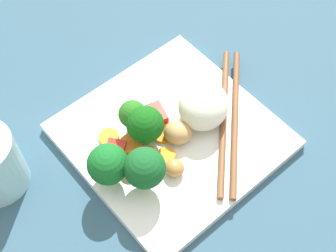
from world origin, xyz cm
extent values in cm
cube|color=#305266|center=(0.00, 0.00, -1.00)|extent=(110.00, 110.00, 2.00)
cube|color=white|center=(0.00, 0.00, 0.69)|extent=(25.44, 25.44, 1.39)
ellipsoid|color=white|center=(4.71, -0.93, 4.19)|extent=(9.37, 9.10, 5.62)
cylinder|color=#7FC150|center=(-3.28, 1.20, 2.30)|extent=(1.84, 1.84, 1.90)
sphere|color=#135814|center=(-3.15, 1.47, 4.99)|extent=(4.80, 4.80, 4.80)
cylinder|color=#54983A|center=(-3.40, 4.01, 2.52)|extent=(1.80, 1.52, 2.44)
sphere|color=#266B1D|center=(-3.34, 3.72, 4.96)|extent=(3.63, 3.63, 3.63)
cylinder|color=#79B151|center=(-7.42, -3.32, 2.73)|extent=(2.11, 2.10, 2.71)
sphere|color=#155924|center=(-7.38, -3.50, 5.67)|extent=(5.01, 5.01, 5.01)
cylinder|color=#7FB65F|center=(-10.13, -0.24, 2.46)|extent=(2.05, 2.12, 2.22)
sphere|color=#156524|center=(-10.14, -0.17, 5.17)|extent=(5.01, 5.01, 5.01)
cylinder|color=orange|center=(-3.04, -2.30, 1.77)|extent=(2.76, 2.76, 0.78)
cylinder|color=orange|center=(-5.21, 2.02, 1.73)|extent=(4.15, 4.15, 0.69)
cylinder|color=orange|center=(-6.66, 4.87, 1.59)|extent=(2.77, 2.77, 0.40)
cylinder|color=orange|center=(-4.50, -0.67, 1.74)|extent=(2.62, 2.62, 0.71)
cylinder|color=orange|center=(-0.88, 0.64, 1.64)|extent=(4.19, 4.19, 0.52)
cylinder|color=orange|center=(-7.70, -0.84, 1.76)|extent=(2.60, 2.60, 0.75)
cube|color=red|center=(0.34, 3.05, 2.23)|extent=(3.06, 3.68, 1.70)
cube|color=red|center=(-7.23, 2.65, 2.04)|extent=(3.16, 3.19, 1.31)
ellipsoid|color=tan|center=(0.34, -1.17, 2.85)|extent=(4.83, 4.92, 2.92)
ellipsoid|color=#BC8242|center=(-3.59, -4.48, 2.36)|extent=(3.09, 3.20, 1.95)
cylinder|color=brown|center=(7.55, -4.27, 1.81)|extent=(17.79, 16.48, 0.86)
cylinder|color=brown|center=(6.52, -3.15, 1.81)|extent=(17.79, 16.48, 0.86)
camera|label=1|loc=(-22.74, -24.75, 54.65)|focal=51.03mm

